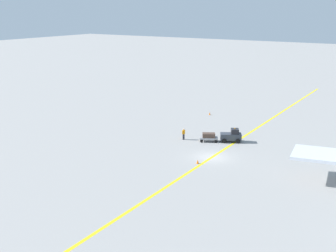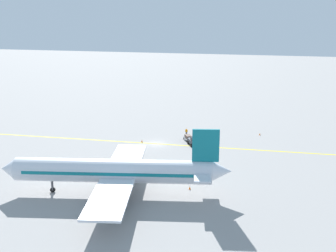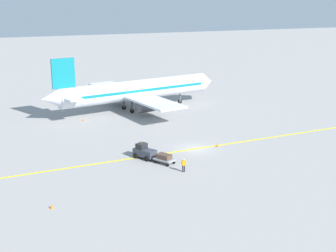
{
  "view_description": "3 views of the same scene",
  "coord_description": "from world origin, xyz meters",
  "px_view_note": "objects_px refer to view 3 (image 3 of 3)",
  "views": [
    {
      "loc": [
        -26.47,
        52.12,
        19.24
      ],
      "look_at": [
        5.07,
        2.79,
        4.13
      ],
      "focal_mm": 50.0,
      "sensor_mm": 36.0,
      "label": 1
    },
    {
      "loc": [
        -77.1,
        -21.28,
        26.73
      ],
      "look_at": [
        -0.22,
        -2.69,
        4.21
      ],
      "focal_mm": 42.0,
      "sensor_mm": 36.0,
      "label": 2
    },
    {
      "loc": [
        55.66,
        -27.1,
        20.51
      ],
      "look_at": [
        -5.51,
        -1.88,
        2.08
      ],
      "focal_mm": 50.0,
      "sensor_mm": 36.0,
      "label": 3
    }
  ],
  "objects_px": {
    "airplane_at_gate": "(135,91)",
    "traffic_cone_mid_apron": "(52,206)",
    "ground_crew_worker": "(184,165)",
    "baggage_cart_trailing": "(164,158)",
    "traffic_cone_near_nose": "(218,145)",
    "traffic_cone_by_wingtip": "(83,120)",
    "baggage_tug_dark": "(144,152)"
  },
  "relations": [
    {
      "from": "ground_crew_worker",
      "to": "traffic_cone_by_wingtip",
      "type": "xyz_separation_m",
      "value": [
        -28.11,
        -6.02,
        -0.63
      ]
    },
    {
      "from": "baggage_cart_trailing",
      "to": "traffic_cone_mid_apron",
      "type": "height_order",
      "value": "baggage_cart_trailing"
    },
    {
      "from": "airplane_at_gate",
      "to": "ground_crew_worker",
      "type": "xyz_separation_m",
      "value": [
        32.36,
        -4.71,
        -2.8
      ]
    },
    {
      "from": "baggage_cart_trailing",
      "to": "traffic_cone_mid_apron",
      "type": "relative_size",
      "value": 5.37
    },
    {
      "from": "baggage_cart_trailing",
      "to": "traffic_cone_near_nose",
      "type": "height_order",
      "value": "baggage_cart_trailing"
    },
    {
      "from": "ground_crew_worker",
      "to": "traffic_cone_near_nose",
      "type": "relative_size",
      "value": 3.05
    },
    {
      "from": "baggage_tug_dark",
      "to": "baggage_cart_trailing",
      "type": "xyz_separation_m",
      "value": [
        2.86,
        1.64,
        -0.14
      ]
    },
    {
      "from": "traffic_cone_near_nose",
      "to": "airplane_at_gate",
      "type": "bearing_deg",
      "value": -171.58
    },
    {
      "from": "baggage_tug_dark",
      "to": "ground_crew_worker",
      "type": "height_order",
      "value": "baggage_tug_dark"
    },
    {
      "from": "baggage_tug_dark",
      "to": "traffic_cone_mid_apron",
      "type": "relative_size",
      "value": 6.09
    },
    {
      "from": "airplane_at_gate",
      "to": "ground_crew_worker",
      "type": "height_order",
      "value": "airplane_at_gate"
    },
    {
      "from": "airplane_at_gate",
      "to": "traffic_cone_mid_apron",
      "type": "relative_size",
      "value": 64.35
    },
    {
      "from": "traffic_cone_mid_apron",
      "to": "airplane_at_gate",
      "type": "bearing_deg",
      "value": 150.05
    },
    {
      "from": "airplane_at_gate",
      "to": "baggage_cart_trailing",
      "type": "relative_size",
      "value": 11.99
    },
    {
      "from": "ground_crew_worker",
      "to": "traffic_cone_near_nose",
      "type": "height_order",
      "value": "ground_crew_worker"
    },
    {
      "from": "baggage_cart_trailing",
      "to": "ground_crew_worker",
      "type": "height_order",
      "value": "ground_crew_worker"
    },
    {
      "from": "traffic_cone_mid_apron",
      "to": "traffic_cone_by_wingtip",
      "type": "bearing_deg",
      "value": 162.26
    },
    {
      "from": "airplane_at_gate",
      "to": "baggage_tug_dark",
      "type": "height_order",
      "value": "airplane_at_gate"
    },
    {
      "from": "airplane_at_gate",
      "to": "baggage_tug_dark",
      "type": "relative_size",
      "value": 10.57
    },
    {
      "from": "traffic_cone_near_nose",
      "to": "ground_crew_worker",
      "type": "bearing_deg",
      "value": -50.05
    },
    {
      "from": "airplane_at_gate",
      "to": "traffic_cone_mid_apron",
      "type": "height_order",
      "value": "airplane_at_gate"
    },
    {
      "from": "traffic_cone_mid_apron",
      "to": "baggage_tug_dark",
      "type": "bearing_deg",
      "value": 128.1
    },
    {
      "from": "ground_crew_worker",
      "to": "baggage_cart_trailing",
      "type": "bearing_deg",
      "value": -163.27
    },
    {
      "from": "ground_crew_worker",
      "to": "traffic_cone_near_nose",
      "type": "xyz_separation_m",
      "value": [
        -7.08,
        8.45,
        -0.63
      ]
    },
    {
      "from": "traffic_cone_mid_apron",
      "to": "traffic_cone_by_wingtip",
      "type": "relative_size",
      "value": 1.0
    },
    {
      "from": "traffic_cone_near_nose",
      "to": "baggage_tug_dark",
      "type": "bearing_deg",
      "value": -86.91
    },
    {
      "from": "baggage_tug_dark",
      "to": "traffic_cone_mid_apron",
      "type": "bearing_deg",
      "value": -51.9
    },
    {
      "from": "airplane_at_gate",
      "to": "traffic_cone_by_wingtip",
      "type": "xyz_separation_m",
      "value": [
        4.24,
        -10.73,
        -3.43
      ]
    },
    {
      "from": "airplane_at_gate",
      "to": "traffic_cone_near_nose",
      "type": "bearing_deg",
      "value": 8.42
    },
    {
      "from": "airplane_at_gate",
      "to": "traffic_cone_near_nose",
      "type": "distance_m",
      "value": 25.78
    },
    {
      "from": "airplane_at_gate",
      "to": "ground_crew_worker",
      "type": "relative_size",
      "value": 21.07
    },
    {
      "from": "airplane_at_gate",
      "to": "traffic_cone_by_wingtip",
      "type": "distance_m",
      "value": 12.04
    }
  ]
}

